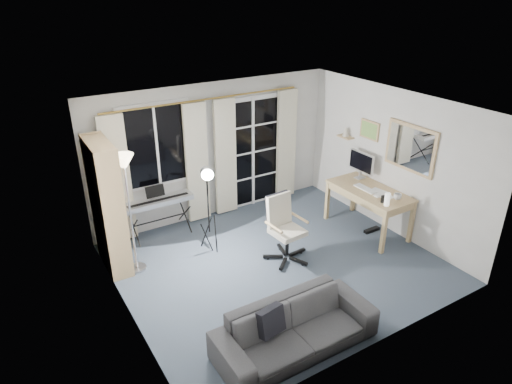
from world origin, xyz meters
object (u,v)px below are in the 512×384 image
sofa (295,322)px  torchiere_lamp (126,179)px  mug (398,196)px  desk (369,195)px  monitor (361,163)px  studio_light (207,183)px  office_chair (283,222)px  keyboard_piano (158,202)px  bookshelf (106,211)px

sofa → torchiere_lamp: bearing=113.1°
mug → torchiere_lamp: bearing=159.8°
desk → monitor: bearing=65.9°
desk → sofa: desk is taller
torchiere_lamp → desk: bearing=-13.7°
studio_light → sofa: bearing=-72.8°
studio_light → monitor: (2.78, -0.34, -0.13)m
torchiere_lamp → office_chair: 2.37m
desk → keyboard_piano: bearing=151.5°
keyboard_piano → sofa: bearing=-82.7°
torchiere_lamp → office_chair: (2.04, -0.83, -0.86)m
bookshelf → studio_light: (1.42, -0.41, 0.25)m
bookshelf → office_chair: bearing=-24.5°
studio_light → mug: 3.00m
bookshelf → keyboard_piano: bearing=26.8°
bookshelf → office_chair: (2.31, -1.11, -0.33)m
keyboard_piano → desk: bearing=-27.8°
keyboard_piano → desk: (3.08, -1.64, 0.03)m
bookshelf → monitor: bookshelf is taller
mug → desk: bearing=101.3°
sofa → office_chair: bearing=60.1°
torchiere_lamp → studio_light: size_ratio=1.24×
office_chair → mug: 1.90m
bookshelf → mug: (4.10, -1.69, -0.11)m
bookshelf → desk: bearing=-15.5°
torchiere_lamp → desk: torchiere_lamp is taller
studio_light → torchiere_lamp: bearing=-166.8°
studio_light → sofa: (-0.09, -2.40, -0.80)m
bookshelf → office_chair: bookshelf is taller
studio_light → monitor: size_ratio=2.68×
studio_light → keyboard_piano: bearing=140.1°
sofa → keyboard_piano: bearing=97.5°
keyboard_piano → studio_light: size_ratio=0.78×
studio_light → office_chair: studio_light is taller
monitor → mug: (-0.10, -0.95, -0.23)m
keyboard_piano → mug: (3.18, -2.14, 0.19)m
studio_light → desk: (2.58, -0.79, -0.51)m
desk → sofa: size_ratio=0.74×
desk → mug: bearing=-79.2°
bookshelf → torchiere_lamp: 0.66m
office_chair → desk: bearing=-7.2°
office_chair → bookshelf: bearing=150.0°
torchiere_lamp → monitor: bearing=-6.7°
keyboard_piano → office_chair: bearing=-48.0°
bookshelf → keyboard_piano: 1.06m
desk → mug: size_ratio=11.43×
bookshelf → sofa: size_ratio=1.02×
mug → sofa: bearing=-158.2°
keyboard_piano → desk: 3.49m
office_chair → desk: (1.69, -0.08, 0.07)m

